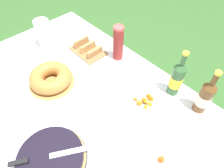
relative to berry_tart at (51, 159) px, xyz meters
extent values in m
plane|color=#335B28|center=(-0.25, 0.31, -0.69)|extent=(16.00, 16.00, 0.00)
cube|color=brown|center=(-0.25, 0.31, -0.05)|extent=(1.72, 1.17, 0.03)
cylinder|color=brown|center=(-1.05, 0.84, -0.38)|extent=(0.06, 0.06, 0.63)
cylinder|color=brown|center=(0.54, 0.84, -0.38)|extent=(0.06, 0.06, 0.63)
cube|color=white|center=(-0.25, 0.31, -0.03)|extent=(1.73, 1.18, 0.00)
cube|color=white|center=(-0.25, 0.90, -0.08)|extent=(1.73, 0.00, 0.10)
cube|color=white|center=(-1.11, 0.31, -0.08)|extent=(0.00, 1.18, 0.10)
cylinder|color=#38383D|center=(0.00, 0.00, -0.02)|extent=(0.35, 0.35, 0.02)
cylinder|color=#B78447|center=(0.00, 0.00, 0.00)|extent=(0.34, 0.34, 0.01)
cylinder|color=black|center=(0.00, 0.00, 0.02)|extent=(0.32, 0.32, 0.03)
cube|color=silver|center=(0.05, 0.08, 0.03)|extent=(0.12, 0.18, 0.00)
cube|color=black|center=(-0.07, -0.12, 0.04)|extent=(0.06, 0.09, 0.01)
cylinder|color=#B78447|center=(-0.45, 0.28, -0.02)|extent=(0.30, 0.30, 0.01)
torus|color=#AD7033|center=(-0.45, 0.28, 0.02)|extent=(0.27, 0.27, 0.09)
cylinder|color=#E04C47|center=(-0.33, 0.77, 0.02)|extent=(0.07, 0.07, 0.09)
cylinder|color=#E04C47|center=(-0.33, 0.77, 0.03)|extent=(0.07, 0.07, 0.09)
cylinder|color=#E04C47|center=(-0.33, 0.77, 0.05)|extent=(0.07, 0.07, 0.09)
cylinder|color=#E04C47|center=(-0.33, 0.77, 0.06)|extent=(0.07, 0.07, 0.09)
cylinder|color=#E04C47|center=(-0.33, 0.77, 0.07)|extent=(0.07, 0.07, 0.09)
cylinder|color=#E04C47|center=(-0.33, 0.77, 0.08)|extent=(0.07, 0.07, 0.09)
cylinder|color=#E04C47|center=(-0.33, 0.77, 0.10)|extent=(0.07, 0.07, 0.09)
cylinder|color=#E04C47|center=(-0.33, 0.77, 0.11)|extent=(0.07, 0.07, 0.09)
cylinder|color=#E04C47|center=(-0.33, 0.77, 0.12)|extent=(0.07, 0.07, 0.09)
cylinder|color=#E04C47|center=(-0.33, 0.77, 0.14)|extent=(0.07, 0.07, 0.09)
cylinder|color=#E04C47|center=(-0.33, 0.77, 0.15)|extent=(0.07, 0.07, 0.09)
cylinder|color=#E04C47|center=(-0.33, 0.77, 0.16)|extent=(0.07, 0.07, 0.09)
cylinder|color=#E04C47|center=(-0.33, 0.77, 0.18)|extent=(0.07, 0.07, 0.09)
cylinder|color=#E04C47|center=(-0.33, 0.77, 0.19)|extent=(0.07, 0.07, 0.09)
torus|color=#E04C47|center=(-0.33, 0.77, 0.24)|extent=(0.07, 0.07, 0.01)
cylinder|color=#2D562D|center=(0.14, 0.80, 0.08)|extent=(0.07, 0.07, 0.21)
cylinder|color=yellow|center=(0.14, 0.80, 0.07)|extent=(0.08, 0.08, 0.08)
cone|color=#2D562D|center=(0.14, 0.80, 0.20)|extent=(0.07, 0.07, 0.04)
cylinder|color=#2D562D|center=(0.14, 0.80, 0.25)|extent=(0.03, 0.03, 0.06)
cylinder|color=gold|center=(0.14, 0.80, 0.29)|extent=(0.03, 0.03, 0.02)
cylinder|color=brown|center=(0.32, 0.80, 0.07)|extent=(0.07, 0.07, 0.19)
cylinder|color=beige|center=(0.32, 0.80, 0.07)|extent=(0.08, 0.08, 0.07)
cone|color=brown|center=(0.32, 0.80, 0.18)|extent=(0.07, 0.07, 0.04)
cylinder|color=brown|center=(0.32, 0.80, 0.23)|extent=(0.03, 0.03, 0.06)
cylinder|color=gold|center=(0.32, 0.80, 0.28)|extent=(0.03, 0.03, 0.02)
cylinder|color=white|center=(0.08, 0.60, -0.02)|extent=(0.19, 0.19, 0.01)
torus|color=white|center=(0.08, 0.60, -0.01)|extent=(0.19, 0.19, 0.01)
cone|color=#AC500E|center=(0.03, 0.58, -0.01)|extent=(0.04, 0.04, 0.04)
cone|color=#A55E0F|center=(0.09, 0.60, 0.00)|extent=(0.06, 0.05, 0.05)
cone|color=#A7630E|center=(0.08, 0.60, -0.01)|extent=(0.04, 0.04, 0.03)
cone|color=#BB7319|center=(0.07, 0.55, 0.01)|extent=(0.05, 0.05, 0.04)
cone|color=orange|center=(0.11, 0.57, -0.01)|extent=(0.04, 0.04, 0.03)
cone|color=#AA5C13|center=(0.09, 0.64, 0.00)|extent=(0.05, 0.05, 0.04)
cone|color=#B26915|center=(0.07, 0.64, 0.00)|extent=(0.04, 0.05, 0.04)
cone|color=#C86B10|center=(0.07, 0.60, 0.00)|extent=(0.04, 0.04, 0.03)
cone|color=#C17516|center=(0.12, 0.61, -0.01)|extent=(0.05, 0.05, 0.03)
cone|color=#AB5117|center=(0.37, 0.38, 0.01)|extent=(0.04, 0.05, 0.04)
cylinder|color=white|center=(-0.81, 0.46, 0.08)|extent=(0.11, 0.11, 0.22)
cylinder|color=#9E7A56|center=(-0.81, 0.46, 0.19)|extent=(0.04, 0.04, 0.00)
cube|color=olive|center=(-0.53, 0.65, -0.02)|extent=(0.26, 0.18, 0.02)
cube|color=#9E7042|center=(-0.61, 0.65, 0.02)|extent=(0.02, 0.14, 0.06)
cube|color=#B2844C|center=(-0.53, 0.65, 0.02)|extent=(0.02, 0.14, 0.06)
cube|color=#9E7042|center=(-0.45, 0.65, 0.02)|extent=(0.03, 0.14, 0.06)
camera|label=1|loc=(0.46, -0.03, 0.96)|focal=32.00mm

